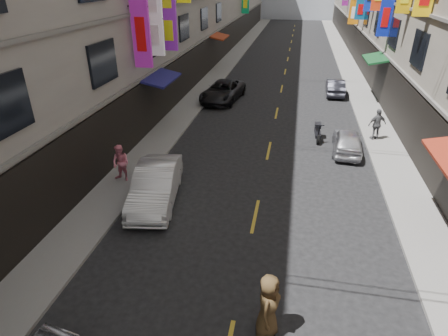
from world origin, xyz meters
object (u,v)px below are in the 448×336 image
at_px(scooter_far_right, 318,132).
at_px(car_right_far, 335,87).
at_px(car_left_mid, 156,185).
at_px(pedestrian_lfar, 121,163).
at_px(pedestrian_crossing, 268,306).
at_px(car_right_mid, 347,141).
at_px(pedestrian_rfar, 377,124).
at_px(car_left_far, 223,91).

xyz_separation_m(scooter_far_right, car_right_far, (1.53, 9.12, 0.15)).
xyz_separation_m(car_left_mid, pedestrian_lfar, (-1.96, 1.15, 0.20)).
relative_size(car_left_mid, pedestrian_lfar, 2.74).
bearing_deg(car_left_mid, pedestrian_lfar, 140.12).
xyz_separation_m(scooter_far_right, pedestrian_crossing, (-1.59, -13.06, 0.47)).
relative_size(scooter_far_right, pedestrian_crossing, 0.99).
relative_size(car_left_mid, car_right_mid, 1.27).
bearing_deg(pedestrian_lfar, car_right_mid, 40.58).
distance_m(scooter_far_right, pedestrian_crossing, 13.17).
bearing_deg(car_right_mid, scooter_far_right, -40.12).
bearing_deg(pedestrian_crossing, car_right_far, 2.15).
bearing_deg(pedestrian_rfar, car_right_mid, 25.52).
bearing_deg(scooter_far_right, pedestrian_crossing, 81.42).
relative_size(scooter_far_right, car_right_far, 0.50).
xyz_separation_m(car_right_far, pedestrian_crossing, (-3.12, -22.18, 0.32)).
distance_m(car_left_mid, car_right_mid, 10.11).
distance_m(car_right_far, pedestrian_rfar, 8.91).
distance_m(car_left_mid, car_right_far, 18.60).
height_order(car_right_mid, pedestrian_lfar, pedestrian_lfar).
distance_m(scooter_far_right, pedestrian_rfar, 3.12).
xyz_separation_m(car_left_far, car_right_far, (8.00, 3.06, -0.09)).
distance_m(pedestrian_rfar, pedestrian_crossing, 14.19).
bearing_deg(pedestrian_lfar, car_left_mid, -17.42).
xyz_separation_m(car_left_mid, car_right_mid, (7.89, 6.32, -0.14)).
relative_size(car_left_mid, pedestrian_rfar, 2.63).
xyz_separation_m(scooter_far_right, pedestrian_lfar, (-8.44, -6.52, 0.49)).
bearing_deg(car_left_far, pedestrian_rfar, -23.49).
distance_m(car_left_far, car_right_mid, 10.83).
distance_m(car_left_far, car_right_far, 8.56).
distance_m(car_left_far, pedestrian_lfar, 12.74).
bearing_deg(car_left_mid, pedestrian_crossing, -57.37).
bearing_deg(car_right_far, car_right_mid, 90.27).
xyz_separation_m(car_right_far, pedestrian_rfar, (1.53, -8.77, 0.38)).
distance_m(scooter_far_right, car_left_mid, 10.04).
bearing_deg(car_left_mid, pedestrian_rfar, 30.53).
distance_m(car_right_mid, pedestrian_rfar, 2.39).
bearing_deg(pedestrian_crossing, pedestrian_rfar, -8.97).
bearing_deg(car_left_mid, car_right_mid, 29.13).
bearing_deg(car_left_far, pedestrian_crossing, -68.21).
relative_size(car_left_mid, pedestrian_crossing, 2.44).
xyz_separation_m(scooter_far_right, pedestrian_rfar, (3.06, 0.34, 0.53)).
xyz_separation_m(scooter_far_right, car_left_far, (-6.47, 6.06, 0.24)).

